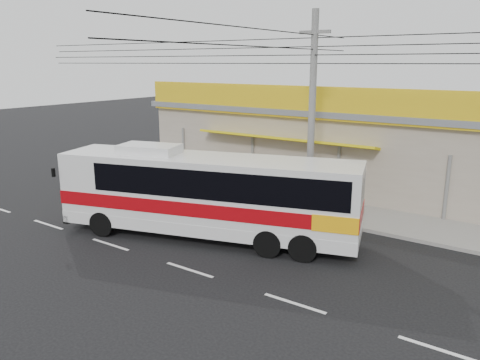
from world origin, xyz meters
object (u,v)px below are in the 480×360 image
object	(u,v)px
motorbike_dark	(137,159)
utility_pole	(314,49)
coach_bus	(212,191)
motorbike_red	(233,178)

from	to	relation	value
motorbike_dark	utility_pole	world-z (taller)	utility_pole
coach_bus	motorbike_red	bearing A→B (deg)	102.00
coach_bus	utility_pole	bearing A→B (deg)	43.33
motorbike_red	motorbike_dark	world-z (taller)	motorbike_dark
utility_pole	motorbike_dark	bearing A→B (deg)	167.55
coach_bus	utility_pole	size ratio (longest dim) A/B	0.35
motorbike_dark	coach_bus	bearing A→B (deg)	-124.93
coach_bus	motorbike_dark	size ratio (longest dim) A/B	6.61
motorbike_red	motorbike_dark	size ratio (longest dim) A/B	1.05
coach_bus	motorbike_red	distance (m)	7.43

